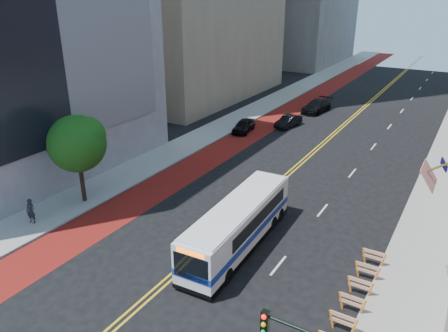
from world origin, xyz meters
name	(u,v)px	position (x,y,z in m)	size (l,w,h in m)	color
ground	(150,296)	(0.00, 0.00, 0.00)	(160.00, 160.00, 0.00)	black
sidewalk_left	(232,122)	(-12.00, 30.00, 0.07)	(4.00, 140.00, 0.15)	gray
bus_lane_paint	(261,127)	(-8.10, 30.00, 0.00)	(3.60, 140.00, 0.01)	maroon
center_line_inner	(327,139)	(-0.18, 30.00, 0.00)	(0.14, 140.00, 0.01)	gold
center_line_outer	(330,139)	(0.18, 30.00, 0.00)	(0.14, 140.00, 0.01)	gold
lane_dashes	(389,127)	(4.80, 38.00, 0.01)	(0.14, 98.20, 0.01)	silver
construction_barriers	(348,311)	(9.60, 3.42, 0.68)	(1.42, 10.91, 1.00)	orange
street_tree	(78,141)	(-11.24, 6.04, 4.91)	(4.20, 4.20, 6.70)	black
transit_bus	(239,224)	(1.74, 6.69, 1.59)	(2.88, 11.14, 3.04)	white
car_a	(244,126)	(-9.07, 27.56, 0.71)	(1.67, 4.14, 1.41)	black
car_b	(288,121)	(-5.47, 31.93, 0.67)	(1.42, 4.06, 1.34)	black
car_c	(317,106)	(-4.83, 39.82, 0.79)	(2.22, 5.46, 1.58)	black
pedestrian	(31,211)	(-11.83, 1.78, 1.04)	(0.65, 0.43, 1.79)	black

